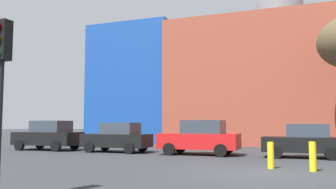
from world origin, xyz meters
name	(u,v)px	position (x,y,z in m)	size (l,w,h in m)	color
ground_plane	(259,174)	(0.00, 0.00, 0.00)	(200.00, 200.00, 0.00)	#2D3033
building_backdrop	(282,82)	(-0.04, 19.76, 5.33)	(33.95, 10.51, 12.35)	#9E4733
parked_car_0	(49,135)	(-13.89, 6.48, 0.94)	(4.35, 2.13, 1.88)	black
parked_car_1	(118,138)	(-8.86, 6.48, 0.87)	(4.03, 1.98, 1.75)	black
parked_car_2	(200,138)	(-3.78, 6.48, 0.93)	(4.32, 2.12, 1.87)	red
parked_car_3	(304,141)	(1.51, 6.48, 0.83)	(3.85, 1.89, 1.67)	black
traffic_light_near_left	(1,67)	(-4.75, -6.40, 2.89)	(0.37, 0.37, 3.93)	black
bollard_yellow_0	(271,155)	(0.29, 1.54, 0.49)	(0.24, 0.24, 0.98)	yellow
bollard_yellow_1	(313,157)	(1.73, 1.22, 0.52)	(0.24, 0.24, 1.03)	yellow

